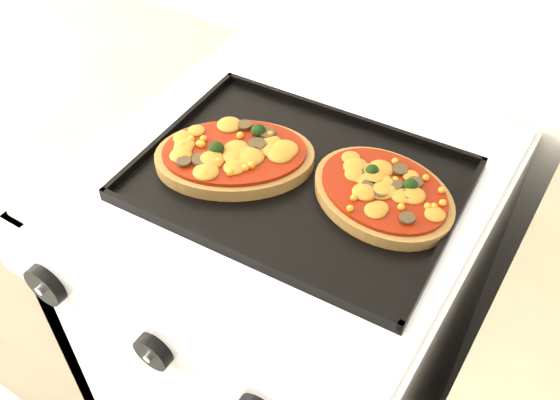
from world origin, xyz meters
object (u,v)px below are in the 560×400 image
Objects in this scene: stove at (287,334)px; pizza_left at (235,155)px; baking_tray at (298,179)px; pizza_right at (383,192)px.

stove is 0.49m from pizza_left.
baking_tray is (0.03, -0.02, 0.47)m from stove.
baking_tray is at bearing 12.32° from pizza_left.
pizza_right is at bearing 12.47° from pizza_left.
pizza_right is at bearing 1.18° from stove.
pizza_right is (0.12, 0.03, 0.01)m from baking_tray.
baking_tray is 0.13m from pizza_right.
baking_tray is at bearing -38.10° from stove.
pizza_left is (-0.10, -0.02, 0.02)m from baking_tray.
baking_tray is at bearing -167.40° from pizza_right.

